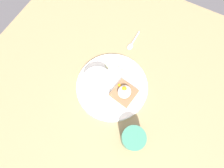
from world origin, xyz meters
The scene contains 12 objects.
ground_plane centered at (0.00, 0.00, 1.00)cm, with size 120.00×120.00×2.00cm, color #998057.
plate centered at (0.00, 0.00, 2.80)cm, with size 30.55×30.55×1.60cm.
oatmeal_bowl centered at (2.76, -5.21, 6.65)cm, with size 11.65×11.65×7.09cm.
toast_slice centered at (0.83, 6.12, 3.89)cm, with size 10.45×10.45×1.61cm.
poached_egg centered at (0.77, 6.03, 5.94)cm, with size 5.68×6.79×3.11cm.
banana_slice_front centered at (-7.23, -1.55, 3.65)cm, with size 3.48×3.59×1.58cm.
banana_slice_left centered at (-7.60, -5.78, 3.81)cm, with size 4.11×4.05×1.83cm.
banana_slice_back centered at (-10.61, -1.20, 3.48)cm, with size 3.41×3.38×1.02cm.
banana_slice_right centered at (-10.40, -4.61, 3.56)cm, with size 4.10×4.10×1.35cm.
banana_slice_inner centered at (-7.27, 1.84, 3.64)cm, with size 3.17×3.13×1.35cm.
coffee_mug centered at (15.33, 16.98, 6.26)cm, with size 8.66×8.66×8.30cm.
spoon centered at (-23.47, -1.74, 2.40)cm, with size 11.16×2.46×0.80cm.
Camera 1 is at (21.55, 11.61, 72.96)cm, focal length 28.00 mm.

